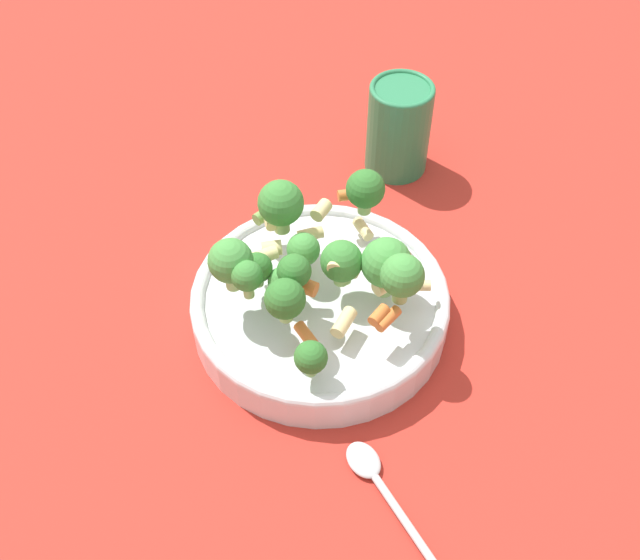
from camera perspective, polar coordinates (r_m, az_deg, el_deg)
name	(u,v)px	position (r m, az deg, el deg)	size (l,w,h in m)	color
ground_plane	(320,318)	(0.73, 0.00, -2.94)	(3.00, 3.00, 0.00)	#B72D23
bowl	(320,304)	(0.71, 0.00, -1.84)	(0.24, 0.24, 0.04)	silver
pasta_salad	(321,257)	(0.67, 0.09, 1.80)	(0.20, 0.19, 0.08)	#8CB766
cup	(399,127)	(0.86, 6.02, 11.54)	(0.07, 0.07, 0.11)	#2D7F51
spoon	(384,491)	(0.63, 4.93, -15.71)	(0.07, 0.16, 0.01)	silver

